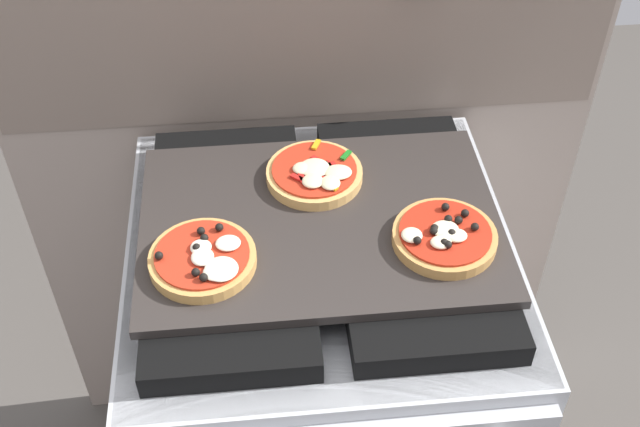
{
  "coord_description": "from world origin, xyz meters",
  "views": [
    {
      "loc": [
        -0.08,
        -0.85,
        1.74
      ],
      "look_at": [
        0.0,
        0.0,
        0.93
      ],
      "focal_mm": 44.41,
      "sensor_mm": 36.0,
      "label": 1
    }
  ],
  "objects_px": {
    "pizza_right": "(444,236)",
    "pizza_center": "(315,174)",
    "stove": "(320,395)",
    "baking_tray": "(320,222)",
    "pizza_left": "(204,259)"
  },
  "relations": [
    {
      "from": "stove",
      "to": "pizza_left",
      "type": "bearing_deg",
      "value": -155.67
    },
    {
      "from": "pizza_left",
      "to": "pizza_right",
      "type": "xyz_separation_m",
      "value": [
        0.35,
        0.01,
        -0.0
      ]
    },
    {
      "from": "stove",
      "to": "baking_tray",
      "type": "distance_m",
      "value": 0.46
    },
    {
      "from": "pizza_right",
      "to": "pizza_center",
      "type": "height_order",
      "value": "pizza_right"
    },
    {
      "from": "pizza_right",
      "to": "pizza_center",
      "type": "xyz_separation_m",
      "value": [
        -0.17,
        0.16,
        0.0
      ]
    },
    {
      "from": "stove",
      "to": "pizza_center",
      "type": "xyz_separation_m",
      "value": [
        0.0,
        0.09,
        0.48
      ]
    },
    {
      "from": "pizza_right",
      "to": "pizza_center",
      "type": "bearing_deg",
      "value": 137.98
    },
    {
      "from": "baking_tray",
      "to": "pizza_center",
      "type": "distance_m",
      "value": 0.09
    },
    {
      "from": "stove",
      "to": "pizza_left",
      "type": "height_order",
      "value": "pizza_left"
    },
    {
      "from": "stove",
      "to": "baking_tray",
      "type": "xyz_separation_m",
      "value": [
        0.0,
        0.0,
        0.46
      ]
    },
    {
      "from": "stove",
      "to": "pizza_right",
      "type": "height_order",
      "value": "pizza_right"
    },
    {
      "from": "stove",
      "to": "pizza_center",
      "type": "height_order",
      "value": "pizza_center"
    },
    {
      "from": "stove",
      "to": "pizza_center",
      "type": "distance_m",
      "value": 0.49
    },
    {
      "from": "pizza_center",
      "to": "baking_tray",
      "type": "bearing_deg",
      "value": -90.3
    },
    {
      "from": "baking_tray",
      "to": "pizza_center",
      "type": "xyz_separation_m",
      "value": [
        0.0,
        0.09,
        0.02
      ]
    }
  ]
}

